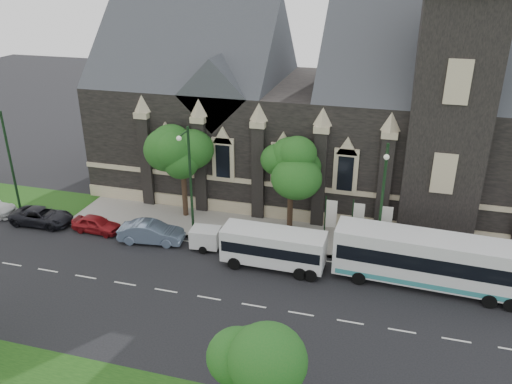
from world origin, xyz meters
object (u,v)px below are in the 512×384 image
(banner_flag_right, at_px, (384,223))
(box_trailer, at_px, (206,237))
(tree_park_east, at_px, (266,358))
(street_lamp_mid, at_px, (189,178))
(street_lamp_far, at_px, (8,158))
(banner_flag_center, at_px, (356,219))
(tree_walk_right, at_px, (295,162))
(banner_flag_left, at_px, (329,216))
(car_far_black, at_px, (42,216))
(tour_coach, at_px, (431,260))
(street_lamp_near, at_px, (382,199))
(shuttle_bus, at_px, (274,246))
(sedan, at_px, (151,232))
(tree_walk_left, at_px, (185,152))
(car_far_red, at_px, (96,224))

(banner_flag_right, relative_size, box_trailer, 1.28)
(tree_park_east, bearing_deg, street_lamp_mid, 121.79)
(street_lamp_mid, distance_m, street_lamp_far, 16.00)
(tree_park_east, distance_m, banner_flag_center, 18.58)
(tree_walk_right, bearing_deg, banner_flag_left, -29.10)
(tree_park_east, distance_m, car_far_black, 27.89)
(street_lamp_far, relative_size, tour_coach, 0.72)
(tree_park_east, height_order, tree_walk_right, tree_walk_right)
(street_lamp_near, relative_size, shuttle_bus, 1.24)
(street_lamp_mid, bearing_deg, tree_walk_right, 26.65)
(banner_flag_right, relative_size, shuttle_bus, 0.55)
(shuttle_bus, distance_m, sedan, 9.95)
(street_lamp_near, height_order, banner_flag_right, street_lamp_near)
(banner_flag_center, bearing_deg, tree_walk_right, 161.36)
(banner_flag_right, distance_m, car_far_black, 27.31)
(tree_park_east, height_order, banner_flag_left, tree_park_east)
(tree_walk_right, height_order, shuttle_bus, tree_walk_right)
(tour_coach, bearing_deg, tree_walk_right, 154.93)
(sedan, bearing_deg, tree_walk_left, -18.79)
(car_far_red, bearing_deg, banner_flag_right, -79.86)
(sedan, relative_size, car_far_black, 0.98)
(street_lamp_near, distance_m, street_lamp_far, 30.00)
(shuttle_bus, relative_size, sedan, 1.45)
(street_lamp_near, distance_m, banner_flag_left, 4.99)
(street_lamp_mid, bearing_deg, tree_walk_left, 116.47)
(box_trailer, bearing_deg, banner_flag_left, 15.25)
(sedan, bearing_deg, car_far_red, 78.79)
(tour_coach, bearing_deg, car_far_red, -178.91)
(banner_flag_right, height_order, sedan, banner_flag_right)
(street_lamp_near, bearing_deg, street_lamp_mid, 180.00)
(banner_flag_left, relative_size, car_far_black, 0.79)
(banner_flag_right, xyz_separation_m, car_far_black, (-27.09, -3.01, -1.68))
(banner_flag_left, bearing_deg, tree_walk_left, 171.98)
(shuttle_bus, bearing_deg, tree_park_east, -76.86)
(street_lamp_near, relative_size, banner_flag_left, 2.25)
(banner_flag_left, distance_m, shuttle_bus, 5.33)
(banner_flag_right, relative_size, car_far_red, 1.01)
(car_far_red, bearing_deg, tree_park_east, -128.06)
(tour_coach, height_order, sedan, tour_coach)
(banner_flag_left, xyz_separation_m, tour_coach, (7.21, -3.73, -0.41))
(tree_walk_left, distance_m, sedan, 7.09)
(sedan, bearing_deg, banner_flag_left, -83.22)
(tree_park_east, xyz_separation_m, sedan, (-12.98, 15.02, -3.80))
(tree_park_east, distance_m, tree_walk_left, 23.36)
(car_far_red, bearing_deg, car_far_black, 92.95)
(tree_walk_left, distance_m, street_lamp_far, 14.67)
(street_lamp_far, height_order, car_far_black, street_lamp_far)
(shuttle_bus, bearing_deg, box_trailer, 169.66)
(tree_walk_right, relative_size, shuttle_bus, 1.08)
(tree_walk_left, bearing_deg, banner_flag_right, -6.04)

